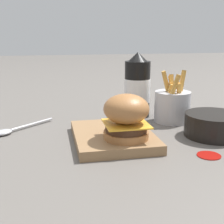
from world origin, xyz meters
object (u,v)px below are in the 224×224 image
at_px(side_bowl, 214,124).
at_px(spoon, 11,130).
at_px(serving_board, 112,136).
at_px(ketchup_bottle, 137,88).
at_px(burger, 126,116).
at_px(fries_basket, 172,106).

height_order(side_bowl, spoon, side_bowl).
distance_m(serving_board, ketchup_bottle, 0.26).
xyz_separation_m(serving_board, ketchup_bottle, (-0.21, 0.12, 0.08)).
distance_m(burger, spoon, 0.33).
xyz_separation_m(fries_basket, spoon, (0.02, -0.46, -0.04)).
distance_m(serving_board, spoon, 0.27).
bearing_deg(side_bowl, fries_basket, -160.27).
relative_size(serving_board, fries_basket, 1.56).
xyz_separation_m(ketchup_bottle, spoon, (0.10, -0.37, -0.08)).
relative_size(burger, fries_basket, 0.68).
height_order(ketchup_bottle, fries_basket, ketchup_bottle).
height_order(burger, spoon, burger).
distance_m(burger, fries_basket, 0.26).
bearing_deg(burger, serving_board, -156.80).
height_order(serving_board, ketchup_bottle, ketchup_bottle).
bearing_deg(spoon, serving_board, 114.12).
distance_m(serving_board, burger, 0.08).
bearing_deg(spoon, fries_basket, 140.95).
height_order(burger, ketchup_bottle, ketchup_bottle).
bearing_deg(burger, spoon, -121.50).
xyz_separation_m(ketchup_bottle, fries_basket, (0.08, 0.09, -0.04)).
bearing_deg(side_bowl, serving_board, -93.44).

